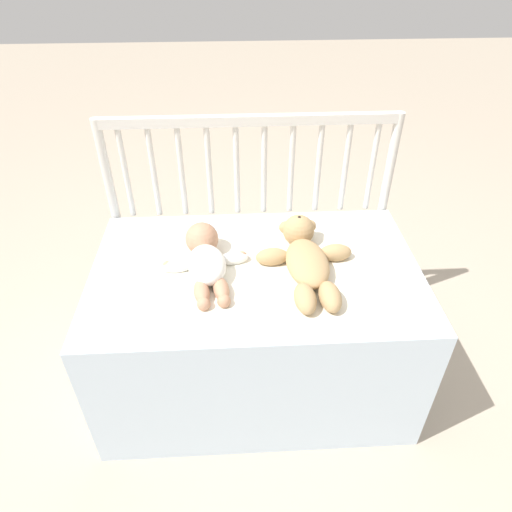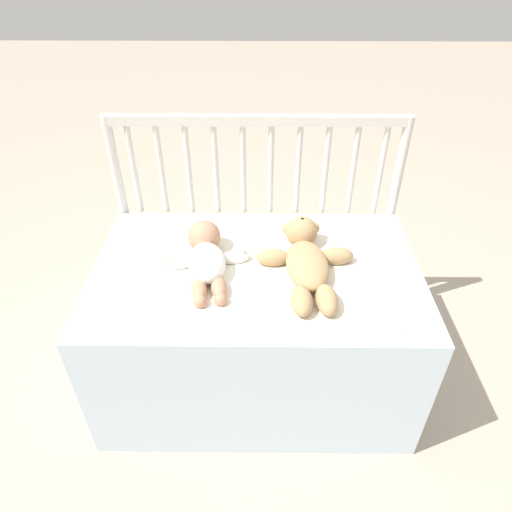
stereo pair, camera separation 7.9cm
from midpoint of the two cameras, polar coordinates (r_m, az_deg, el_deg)
ground_plane at (r=1.95m, az=1.20°, el=-14.45°), size 12.00×12.00×0.00m
crib_mattress at (r=1.74m, az=1.32°, el=-8.75°), size 1.12×0.70×0.56m
crib_rail at (r=1.80m, az=1.40°, el=8.53°), size 1.12×0.04×0.95m
blanket at (r=1.53m, az=2.16°, el=-2.20°), size 0.83×0.52×0.01m
teddy_bear at (r=1.53m, az=7.79°, el=-0.48°), size 0.34×0.46×0.12m
baby at (r=1.53m, az=-4.78°, el=-0.20°), size 0.30×0.37×0.12m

